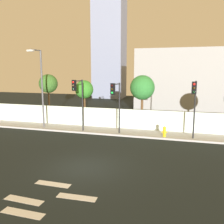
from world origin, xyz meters
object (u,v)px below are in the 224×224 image
Objects in this scene: traffic_light_right at (78,94)px; fire_hydrant at (164,131)px; traffic_light_left at (194,98)px; street_lamp_curbside at (41,83)px; traffic_light_center at (116,97)px; roadside_tree_midleft at (84,90)px; roadside_tree_midright at (142,88)px; roadside_tree_leftmost at (48,84)px.

fire_hydrant is (7.33, 0.46, -2.86)m from traffic_light_right.
street_lamp_curbside is (-13.41, 0.76, 0.83)m from traffic_light_left.
traffic_light_center is 3.37m from traffic_light_right.
roadside_tree_midleft is at bearing 159.17° from traffic_light_left.
traffic_light_right is at bearing 178.97° from traffic_light_left.
traffic_light_center is at bearing -111.94° from roadside_tree_midright.
traffic_light_center is 0.61× the size of street_lamp_curbside.
traffic_light_right reaches higher than fire_hydrant.
roadside_tree_midright is at bearing 138.75° from traffic_light_left.
traffic_light_left is 1.05× the size of traffic_light_center.
roadside_tree_leftmost is 1.13× the size of roadside_tree_midleft.
traffic_light_center is 9.31m from roadside_tree_leftmost.
traffic_light_left is at bearing -16.59° from fire_hydrant.
traffic_light_left is 11.20m from roadside_tree_midleft.
traffic_light_left is at bearing -1.16° from traffic_light_center.
traffic_light_right is at bearing -8.47° from street_lamp_curbside.
roadside_tree_leftmost reaches higher than roadside_tree_midleft.
traffic_light_right is 0.90× the size of roadside_tree_midright.
traffic_light_left is 6.05m from roadside_tree_midright.
roadside_tree_midleft is (-1.01, 3.81, 0.05)m from traffic_light_right.
traffic_light_center is 0.95× the size of traffic_light_right.
traffic_light_right is 4.08m from street_lamp_curbside.
traffic_light_left is at bearing -41.25° from roadside_tree_midright.
traffic_light_right is 0.64× the size of street_lamp_curbside.
traffic_light_center is at bearing -4.96° from street_lamp_curbside.
traffic_light_center is at bearing 178.84° from traffic_light_left.
street_lamp_curbside is 8.37× the size of fire_hydrant.
roadside_tree_leftmost reaches higher than traffic_light_right.
traffic_light_left reaches higher than traffic_light_center.
traffic_light_center is 0.85× the size of roadside_tree_leftmost.
traffic_light_right is 5.33× the size of fire_hydrant.
roadside_tree_leftmost reaches higher than traffic_light_center.
roadside_tree_midleft is 5.94m from roadside_tree_midright.
traffic_light_right is at bearing 179.19° from traffic_light_center.
street_lamp_curbside is at bearing -160.00° from roadside_tree_midright.
roadside_tree_leftmost is at bearing 164.67° from traffic_light_left.
traffic_light_left is 0.90× the size of roadside_tree_midright.
traffic_light_left reaches higher than traffic_light_right.
roadside_tree_midright reaches higher than roadside_tree_midleft.
traffic_light_center is at bearing -24.59° from roadside_tree_leftmost.
roadside_tree_leftmost is at bearing 109.24° from street_lamp_curbside.
traffic_light_right is at bearing -75.17° from roadside_tree_midleft.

